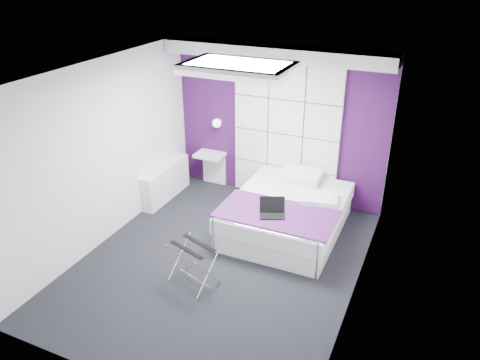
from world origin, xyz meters
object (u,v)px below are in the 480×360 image
object	(u,v)px
wall_lamp	(218,122)
luggage_rack	(194,264)
bed	(287,213)
radiator	(166,182)
nightstand	(210,155)
laptop	(274,211)

from	to	relation	value
wall_lamp	luggage_rack	world-z (taller)	wall_lamp
wall_lamp	bed	xyz separation A→B (m)	(1.61, -0.91, -0.92)
radiator	luggage_rack	distance (m)	2.41
radiator	nightstand	size ratio (longest dim) A/B	2.39
radiator	nightstand	xyz separation A→B (m)	(0.50, 0.72, 0.31)
nightstand	luggage_rack	bearing A→B (deg)	-67.12
wall_lamp	laptop	xyz separation A→B (m)	(1.58, -1.46, -0.60)
luggage_rack	radiator	bearing A→B (deg)	149.03
nightstand	laptop	size ratio (longest dim) A/B	1.44
nightstand	wall_lamp	bearing A→B (deg)	15.77
nightstand	luggage_rack	xyz separation A→B (m)	(1.08, -2.55, -0.34)
bed	nightstand	distance (m)	1.98
bed	laptop	world-z (taller)	laptop
wall_lamp	radiator	xyz separation A→B (m)	(-0.64, -0.76, -0.92)
radiator	bed	xyz separation A→B (m)	(2.25, -0.15, -0.00)
nightstand	luggage_rack	world-z (taller)	nightstand
luggage_rack	laptop	xyz separation A→B (m)	(0.65, 1.13, 0.34)
nightstand	laptop	distance (m)	2.23
radiator	bed	world-z (taller)	bed
laptop	wall_lamp	bearing A→B (deg)	114.47
bed	radiator	bearing A→B (deg)	176.10
radiator	laptop	distance (m)	2.35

